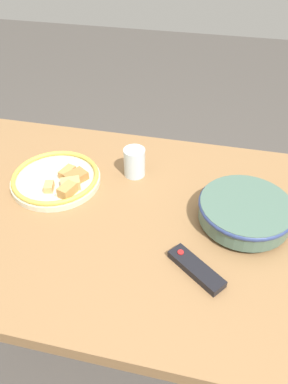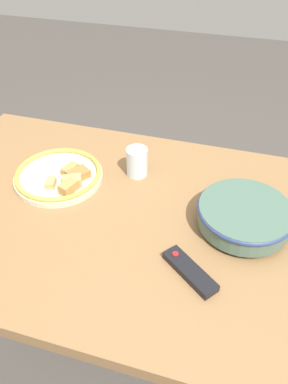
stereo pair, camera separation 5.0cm
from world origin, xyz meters
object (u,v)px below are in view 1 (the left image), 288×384
object	(u,v)px
tv_remote	(196,269)
food_plate	(57,179)
noodle_bowl	(245,211)
drinking_glass	(134,162)

from	to	relation	value
tv_remote	food_plate	bearing A→B (deg)	99.65
food_plate	tv_remote	bearing A→B (deg)	152.15
noodle_bowl	drinking_glass	size ratio (longest dim) A/B	2.76
noodle_bowl	drinking_glass	bearing A→B (deg)	-22.55
food_plate	drinking_glass	bearing A→B (deg)	-155.82
noodle_bowl	food_plate	world-z (taller)	noodle_bowl
drinking_glass	noodle_bowl	bearing A→B (deg)	157.45
food_plate	drinking_glass	world-z (taller)	drinking_glass
tv_remote	drinking_glass	bearing A→B (deg)	72.26
tv_remote	noodle_bowl	bearing A→B (deg)	9.50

